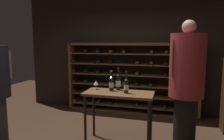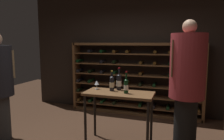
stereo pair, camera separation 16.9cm
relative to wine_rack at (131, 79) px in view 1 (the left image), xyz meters
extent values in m
cube|color=black|center=(-0.11, 0.21, 0.64)|extent=(5.33, 0.10, 2.97)
cube|color=brown|center=(-1.53, 0.00, 0.01)|extent=(0.06, 0.32, 1.70)
cube|color=brown|center=(1.54, 0.00, 0.01)|extent=(0.06, 0.32, 1.70)
cube|color=brown|center=(0.00, 0.00, 0.83)|extent=(3.07, 0.32, 0.06)
cube|color=brown|center=(0.00, 0.00, -0.81)|extent=(3.07, 0.32, 0.06)
cube|color=brown|center=(0.00, 0.00, -0.65)|extent=(2.99, 0.32, 0.02)
cylinder|color=#4C3314|center=(-1.43, 0.00, -0.60)|extent=(0.08, 0.30, 0.08)
cylinder|color=black|center=(-1.11, 0.00, -0.60)|extent=(0.08, 0.30, 0.08)
cylinder|color=black|center=(-0.80, 0.00, -0.60)|extent=(0.08, 0.30, 0.08)
cylinder|color=black|center=(-0.48, 0.00, -0.60)|extent=(0.08, 0.30, 0.08)
cylinder|color=black|center=(0.16, 0.00, -0.60)|extent=(0.08, 0.30, 0.08)
cylinder|color=black|center=(0.48, 0.00, -0.60)|extent=(0.08, 0.30, 0.08)
cylinder|color=black|center=(0.80, 0.00, -0.60)|extent=(0.08, 0.30, 0.08)
cylinder|color=#4C3314|center=(1.12, 0.00, -0.60)|extent=(0.08, 0.30, 0.08)
cylinder|color=#4C3314|center=(1.44, 0.00, -0.60)|extent=(0.08, 0.30, 0.08)
cube|color=brown|center=(0.00, 0.00, -0.40)|extent=(2.99, 0.32, 0.02)
cylinder|color=black|center=(-1.43, 0.00, -0.35)|extent=(0.08, 0.30, 0.08)
cylinder|color=#4C3314|center=(-1.11, 0.00, -0.35)|extent=(0.08, 0.30, 0.08)
cylinder|color=black|center=(-0.80, 0.00, -0.35)|extent=(0.08, 0.30, 0.08)
cylinder|color=#4C3314|center=(-0.48, 0.00, -0.35)|extent=(0.08, 0.30, 0.08)
cylinder|color=black|center=(-0.16, 0.00, -0.35)|extent=(0.08, 0.30, 0.08)
cylinder|color=black|center=(0.16, 0.00, -0.35)|extent=(0.08, 0.30, 0.08)
cylinder|color=black|center=(1.12, 0.00, -0.35)|extent=(0.08, 0.30, 0.08)
cylinder|color=black|center=(1.44, 0.00, -0.35)|extent=(0.08, 0.30, 0.08)
cube|color=brown|center=(0.00, 0.00, -0.15)|extent=(2.99, 0.32, 0.02)
cylinder|color=black|center=(-1.43, 0.00, -0.10)|extent=(0.08, 0.30, 0.08)
cylinder|color=black|center=(-1.11, 0.00, -0.10)|extent=(0.08, 0.30, 0.08)
cylinder|color=#4C3314|center=(-0.48, 0.00, -0.10)|extent=(0.08, 0.30, 0.08)
cylinder|color=#4C3314|center=(-0.16, 0.00, -0.10)|extent=(0.08, 0.30, 0.08)
cylinder|color=black|center=(0.16, 0.00, -0.10)|extent=(0.08, 0.30, 0.08)
cylinder|color=black|center=(0.48, 0.00, -0.10)|extent=(0.08, 0.30, 0.08)
cylinder|color=black|center=(1.12, 0.00, -0.10)|extent=(0.08, 0.30, 0.08)
cube|color=brown|center=(0.00, 0.00, 0.10)|extent=(2.99, 0.32, 0.02)
cylinder|color=black|center=(-1.43, 0.00, 0.16)|extent=(0.08, 0.30, 0.08)
cylinder|color=black|center=(-1.11, 0.00, 0.16)|extent=(0.08, 0.30, 0.08)
cylinder|color=black|center=(-0.80, 0.00, 0.16)|extent=(0.08, 0.30, 0.08)
cylinder|color=black|center=(-0.48, 0.00, 0.16)|extent=(0.08, 0.30, 0.08)
cylinder|color=#4C3314|center=(0.16, 0.00, 0.16)|extent=(0.08, 0.30, 0.08)
cylinder|color=black|center=(0.80, 0.00, 0.16)|extent=(0.08, 0.30, 0.08)
cylinder|color=#4C3314|center=(1.12, 0.00, 0.16)|extent=(0.08, 0.30, 0.08)
cylinder|color=black|center=(1.44, 0.00, 0.16)|extent=(0.08, 0.30, 0.08)
cube|color=brown|center=(0.00, 0.00, 0.35)|extent=(2.99, 0.32, 0.02)
cylinder|color=black|center=(-1.43, 0.00, 0.41)|extent=(0.08, 0.30, 0.08)
cylinder|color=black|center=(-0.80, 0.00, 0.41)|extent=(0.08, 0.30, 0.08)
cylinder|color=black|center=(-0.48, 0.00, 0.41)|extent=(0.08, 0.30, 0.08)
cylinder|color=#4C3314|center=(0.16, 0.00, 0.41)|extent=(0.08, 0.30, 0.08)
cylinder|color=#4C3314|center=(0.48, 0.00, 0.41)|extent=(0.08, 0.30, 0.08)
cylinder|color=black|center=(0.80, 0.00, 0.41)|extent=(0.08, 0.30, 0.08)
cylinder|color=black|center=(1.12, 0.00, 0.41)|extent=(0.08, 0.30, 0.08)
cylinder|color=black|center=(1.44, 0.00, 0.41)|extent=(0.08, 0.30, 0.08)
cube|color=brown|center=(0.00, 0.00, 0.60)|extent=(2.99, 0.32, 0.02)
cylinder|color=black|center=(-1.11, 0.00, 0.66)|extent=(0.08, 0.30, 0.08)
cylinder|color=black|center=(-0.80, 0.00, 0.66)|extent=(0.08, 0.30, 0.08)
cylinder|color=#4C3314|center=(-0.48, 0.00, 0.66)|extent=(0.08, 0.30, 0.08)
cylinder|color=#4C3314|center=(-0.16, 0.00, 0.66)|extent=(0.08, 0.30, 0.08)
cylinder|color=#4C3314|center=(0.48, 0.00, 0.66)|extent=(0.08, 0.30, 0.08)
cylinder|color=#4C3314|center=(0.80, 0.00, 0.66)|extent=(0.08, 0.30, 0.08)
cylinder|color=black|center=(1.12, 0.00, 0.66)|extent=(0.08, 0.30, 0.08)
cylinder|color=black|center=(1.44, 0.00, 0.66)|extent=(0.08, 0.30, 0.08)
cube|color=brown|center=(0.09, -1.62, 0.04)|extent=(1.13, 0.50, 0.04)
cylinder|color=black|center=(-0.43, -1.82, -0.41)|extent=(0.04, 0.04, 0.86)
cylinder|color=black|center=(0.60, -1.82, -0.41)|extent=(0.04, 0.04, 0.86)
cylinder|color=black|center=(-0.43, -1.42, -0.41)|extent=(0.04, 0.04, 0.86)
cylinder|color=black|center=(0.60, -1.42, -0.41)|extent=(0.04, 0.04, 0.86)
cylinder|color=black|center=(1.14, -1.56, -0.40)|extent=(0.34, 0.34, 0.89)
cylinder|color=#9E2D33|center=(1.14, -1.56, 0.52)|extent=(0.52, 0.52, 0.96)
sphere|color=tan|center=(1.14, -1.56, 1.10)|extent=(0.21, 0.21, 0.21)
cube|color=olive|center=(0.92, -1.71, 0.64)|extent=(0.04, 0.04, 0.54)
cube|color=olive|center=(-1.73, -1.94, 0.49)|extent=(0.04, 0.04, 0.48)
cylinder|color=black|center=(-0.05, -1.54, 0.17)|extent=(0.08, 0.08, 0.23)
cone|color=black|center=(-0.05, -1.54, 0.30)|extent=(0.08, 0.08, 0.03)
cylinder|color=black|center=(-0.05, -1.54, 0.35)|extent=(0.03, 0.03, 0.07)
cylinder|color=#B7932D|center=(-0.05, -1.54, 0.39)|extent=(0.03, 0.03, 0.02)
cylinder|color=#C6B28C|center=(-0.05, -1.54, 0.16)|extent=(0.08, 0.08, 0.09)
cylinder|color=black|center=(0.04, -1.44, 0.18)|extent=(0.08, 0.08, 0.25)
cone|color=black|center=(0.04, -1.44, 0.32)|extent=(0.08, 0.08, 0.03)
cylinder|color=black|center=(0.04, -1.44, 0.38)|extent=(0.03, 0.03, 0.09)
cylinder|color=maroon|center=(0.04, -1.44, 0.44)|extent=(0.03, 0.03, 0.02)
cylinder|color=silver|center=(0.04, -1.44, 0.17)|extent=(0.09, 0.09, 0.10)
cylinder|color=black|center=(0.22, -1.64, 0.17)|extent=(0.07, 0.07, 0.22)
cone|color=black|center=(0.22, -1.64, 0.29)|extent=(0.07, 0.07, 0.03)
cylinder|color=black|center=(0.22, -1.64, 0.35)|extent=(0.03, 0.03, 0.10)
cylinder|color=maroon|center=(0.22, -1.64, 0.41)|extent=(0.03, 0.03, 0.02)
cylinder|color=silver|center=(0.22, -1.64, 0.15)|extent=(0.07, 0.07, 0.08)
cylinder|color=silver|center=(-0.35, -1.50, 0.06)|extent=(0.07, 0.07, 0.00)
cylinder|color=silver|center=(-0.35, -1.50, 0.10)|extent=(0.01, 0.01, 0.08)
cone|color=silver|center=(-0.35, -1.50, 0.17)|extent=(0.08, 0.08, 0.07)
cylinder|color=#590A14|center=(-0.35, -1.50, 0.16)|extent=(0.05, 0.05, 0.02)
camera|label=1|loc=(0.88, -4.88, 0.87)|focal=33.53mm
camera|label=2|loc=(1.04, -4.83, 0.87)|focal=33.53mm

